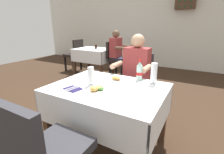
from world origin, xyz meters
The scene contains 18 objects.
ground_plane centered at (0.00, 0.00, 0.00)m, with size 11.00×11.00×0.00m, color #382619.
back_wall centered at (0.00, 4.35, 1.40)m, with size 11.00×0.12×2.80m, color silver.
main_dining_table centered at (0.06, 0.05, 0.58)m, with size 1.21×0.90×0.74m.
chair_far_diner_seat centered at (0.06, 0.89, 0.55)m, with size 0.44×0.50×0.97m.
chair_near_camera_side centered at (0.06, -0.80, 0.55)m, with size 0.44×0.50×0.97m.
seated_diner_far centered at (0.08, 0.78, 0.71)m, with size 0.50×0.46×1.26m.
plate_near_camera centered at (0.04, -0.13, 0.76)m, with size 0.24×0.24×0.06m.
plate_far_diner centered at (0.05, 0.26, 0.76)m, with size 0.23×0.23×0.06m.
beer_glass_left centered at (0.45, 0.39, 0.86)m, with size 0.07×0.07×0.24m.
beer_glass_middle centered at (-0.12, 0.00, 0.85)m, with size 0.07×0.07×0.20m.
cola_bottle_primary centered at (0.27, 0.43, 0.85)m, with size 0.07×0.07×0.25m.
napkin_cutlery_set centered at (-0.22, -0.19, 0.75)m, with size 0.19×0.20×0.01m.
background_dining_table centered at (-1.82, 2.44, 0.56)m, with size 1.02×0.81×0.74m.
background_chair_left centered at (-2.54, 2.44, 0.55)m, with size 0.50×0.44×0.97m.
background_chair_right centered at (-1.10, 2.44, 0.55)m, with size 0.50×0.44×0.97m.
background_patron centered at (-1.05, 2.44, 0.71)m, with size 0.46×0.50×1.26m.
background_table_tumbler centered at (-1.77, 2.47, 0.80)m, with size 0.06×0.06×0.11m, color black.
wall_bottle_rack centered at (0.25, 4.19, 2.04)m, with size 0.56×0.21×0.42m.
Camera 1 is at (0.89, -1.35, 1.37)m, focal length 26.03 mm.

